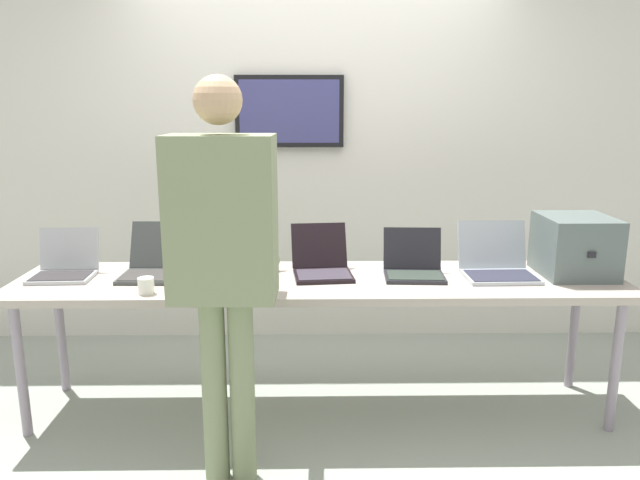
% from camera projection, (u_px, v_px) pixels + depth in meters
% --- Properties ---
extents(ground, '(8.00, 8.00, 0.04)m').
position_uv_depth(ground, '(320.00, 411.00, 3.37)').
color(ground, '#949E91').
extents(back_wall, '(8.00, 0.11, 2.73)m').
position_uv_depth(back_wall, '(317.00, 147.00, 4.16)').
color(back_wall, silver).
rests_on(back_wall, ground).
extents(workbench, '(3.21, 0.70, 0.76)m').
position_uv_depth(workbench, '(320.00, 287.00, 3.21)').
color(workbench, '#B0A496').
rests_on(workbench, ground).
extents(equipment_box, '(0.36, 0.40, 0.32)m').
position_uv_depth(equipment_box, '(575.00, 246.00, 3.23)').
color(equipment_box, '#556360').
rests_on(equipment_box, workbench).
extents(laptop_station_0, '(0.32, 0.30, 0.24)m').
position_uv_depth(laptop_station_0, '(65.00, 266.00, 3.22)').
color(laptop_station_0, '#ADB2B7').
rests_on(laptop_station_0, workbench).
extents(laptop_station_1, '(0.31, 0.39, 0.26)m').
position_uv_depth(laptop_station_1, '(153.00, 264.00, 3.25)').
color(laptop_station_1, '#373B3A').
rests_on(laptop_station_1, workbench).
extents(laptop_station_2, '(0.39, 0.34, 0.22)m').
position_uv_depth(laptop_station_2, '(241.00, 266.00, 3.24)').
color(laptop_station_2, black).
rests_on(laptop_station_2, workbench).
extents(laptop_station_3, '(0.34, 0.40, 0.25)m').
position_uv_depth(laptop_station_3, '(322.00, 264.00, 3.26)').
color(laptop_station_3, black).
rests_on(laptop_station_3, workbench).
extents(laptop_station_4, '(0.33, 0.31, 0.24)m').
position_uv_depth(laptop_station_4, '(414.00, 266.00, 3.23)').
color(laptop_station_4, '#222228').
rests_on(laptop_station_4, workbench).
extents(laptop_station_5, '(0.38, 0.36, 0.27)m').
position_uv_depth(laptop_station_5, '(497.00, 264.00, 3.24)').
color(laptop_station_5, '#A9B2BA').
rests_on(laptop_station_5, workbench).
extents(person, '(0.45, 0.59, 1.78)m').
position_uv_depth(person, '(223.00, 247.00, 2.51)').
color(person, gray).
rests_on(person, ground).
extents(coffee_mug, '(0.08, 0.08, 0.08)m').
position_uv_depth(coffee_mug, '(146.00, 286.00, 2.93)').
color(coffee_mug, white).
rests_on(coffee_mug, workbench).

